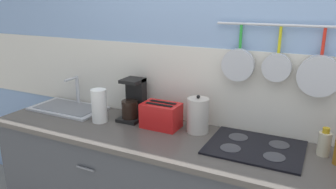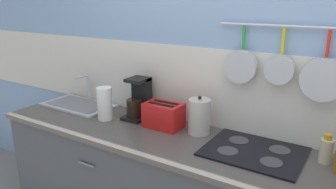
{
  "view_description": "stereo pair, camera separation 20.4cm",
  "coord_description": "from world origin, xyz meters",
  "px_view_note": "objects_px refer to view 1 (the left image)",
  "views": [
    {
      "loc": [
        0.48,
        -1.75,
        1.77
      ],
      "look_at": [
        -0.39,
        0.0,
        1.19
      ],
      "focal_mm": 35.0,
      "sensor_mm": 36.0,
      "label": 1
    },
    {
      "loc": [
        0.66,
        -1.65,
        1.77
      ],
      "look_at": [
        -0.39,
        0.0,
        1.19
      ],
      "focal_mm": 35.0,
      "sensor_mm": 36.0,
      "label": 2
    }
  ],
  "objects_px": {
    "coffee_maker": "(134,102)",
    "kettle": "(198,115)",
    "paper_towel_roll": "(99,106)",
    "toaster": "(161,115)",
    "bottle_cooking_wine": "(324,143)"
  },
  "relations": [
    {
      "from": "coffee_maker",
      "to": "kettle",
      "type": "xyz_separation_m",
      "value": [
        0.52,
        -0.02,
        -0.01
      ]
    },
    {
      "from": "paper_towel_roll",
      "to": "kettle",
      "type": "relative_size",
      "value": 0.94
    },
    {
      "from": "coffee_maker",
      "to": "kettle",
      "type": "distance_m",
      "value": 0.52
    },
    {
      "from": "toaster",
      "to": "kettle",
      "type": "bearing_deg",
      "value": 8.64
    },
    {
      "from": "coffee_maker",
      "to": "toaster",
      "type": "height_order",
      "value": "coffee_maker"
    },
    {
      "from": "coffee_maker",
      "to": "bottle_cooking_wine",
      "type": "relative_size",
      "value": 1.83
    },
    {
      "from": "paper_towel_roll",
      "to": "kettle",
      "type": "distance_m",
      "value": 0.72
    },
    {
      "from": "toaster",
      "to": "paper_towel_roll",
      "type": "bearing_deg",
      "value": -167.03
    },
    {
      "from": "kettle",
      "to": "bottle_cooking_wine",
      "type": "xyz_separation_m",
      "value": [
        0.77,
        0.01,
        -0.04
      ]
    },
    {
      "from": "kettle",
      "to": "bottle_cooking_wine",
      "type": "bearing_deg",
      "value": 0.39
    },
    {
      "from": "paper_towel_roll",
      "to": "bottle_cooking_wine",
      "type": "distance_m",
      "value": 1.48
    },
    {
      "from": "coffee_maker",
      "to": "paper_towel_roll",
      "type": "bearing_deg",
      "value": -138.52
    },
    {
      "from": "coffee_maker",
      "to": "kettle",
      "type": "bearing_deg",
      "value": -2.58
    },
    {
      "from": "paper_towel_roll",
      "to": "toaster",
      "type": "relative_size",
      "value": 0.88
    },
    {
      "from": "toaster",
      "to": "bottle_cooking_wine",
      "type": "xyz_separation_m",
      "value": [
        1.02,
        0.04,
        -0.01
      ]
    }
  ]
}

